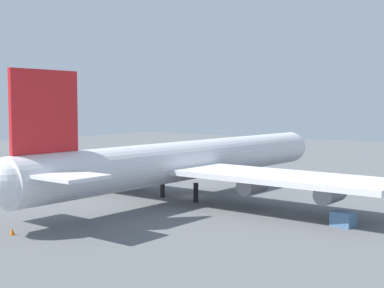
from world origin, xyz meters
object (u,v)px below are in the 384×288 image
Objects in this scene: safety_cone_tail at (12,231)px; cargo_loader at (211,158)px; fuel_truck at (112,161)px; cargo_container_aft at (343,219)px; safety_cone_nose at (289,174)px; cargo_airplane at (190,161)px.

cargo_loader is at bearing 19.70° from safety_cone_tail.
cargo_container_aft is at bearing -110.89° from fuel_truck.
safety_cone_nose is 0.85× the size of safety_cone_tail.
fuel_truck is (-19.35, 13.34, 0.02)m from cargo_loader.
safety_cone_tail is (-25.35, 25.74, -0.46)m from cargo_container_aft.
cargo_loader is at bearing 32.35° from cargo_airplane.
fuel_truck reaches higher than safety_cone_tail.
safety_cone_nose is at bearing -74.81° from fuel_truck.
cargo_container_aft is at bearing -130.89° from cargo_loader.
fuel_truck is 1.86× the size of cargo_container_aft.
cargo_loader is at bearing 49.11° from cargo_container_aft.
cargo_container_aft is (-4.17, -25.42, -4.57)m from cargo_airplane.
cargo_container_aft is (-43.71, -50.47, -0.29)m from cargo_loader.
cargo_airplane is at bearing -0.61° from safety_cone_tail.
fuel_truck is at bearing 37.45° from safety_cone_tail.
safety_cone_tail is (-60.15, 0.41, 0.06)m from safety_cone_nose.
cargo_container_aft is (-24.36, -63.81, -0.31)m from fuel_truck.
safety_cone_nose is 60.15m from safety_cone_tail.
cargo_container_aft reaches higher than safety_cone_tail.
fuel_truck is (20.18, 38.39, -4.26)m from cargo_airplane.
safety_cone_tail is (-49.70, -38.07, -0.77)m from fuel_truck.
cargo_airplane is at bearing 179.83° from safety_cone_nose.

